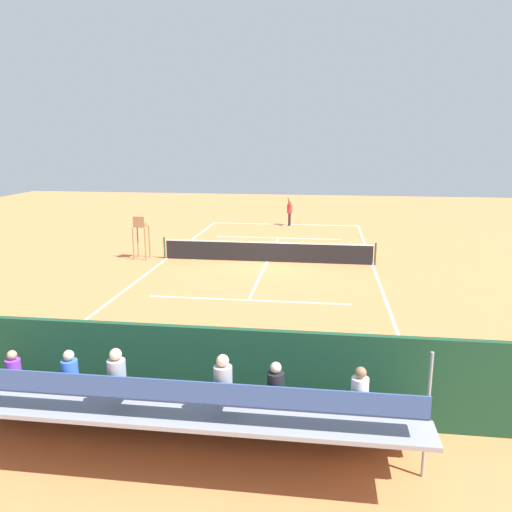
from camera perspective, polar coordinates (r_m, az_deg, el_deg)
name	(u,v)px	position (r m, az deg, el deg)	size (l,w,h in m)	color
ground_plane	(267,262)	(24.47, 1.25, -0.64)	(60.00, 60.00, 0.00)	#D17542
court_line_markings	(267,261)	(24.50, 1.26, -0.61)	(10.10, 22.20, 0.01)	white
tennis_net	(267,252)	(24.36, 1.26, 0.51)	(10.30, 0.10, 1.07)	black
backdrop_wall	(193,371)	(11.08, -7.10, -12.71)	(18.00, 0.16, 2.00)	#194228
bleacher_stand	(175,407)	(9.94, -9.14, -16.38)	(9.06, 2.40, 2.48)	gray
umpire_chair	(141,233)	(25.39, -12.86, 2.57)	(0.67, 0.67, 2.14)	olive
courtside_bench	(291,380)	(11.62, 3.98, -13.76)	(1.80, 0.40, 0.93)	#9E754C
equipment_bag	(223,394)	(11.86, -3.73, -15.23)	(0.90, 0.36, 0.36)	#334C8C
tennis_player	(290,211)	(34.64, 3.80, 5.11)	(0.40, 0.55, 1.93)	black
tennis_racket	(284,225)	(34.70, 3.19, 3.46)	(0.59, 0.37, 0.03)	black
tennis_ball_near	(254,233)	(31.85, -0.19, 2.64)	(0.07, 0.07, 0.07)	#CCDB33
tennis_ball_far	(311,232)	(32.31, 6.16, 2.72)	(0.07, 0.07, 0.07)	#CCDB33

